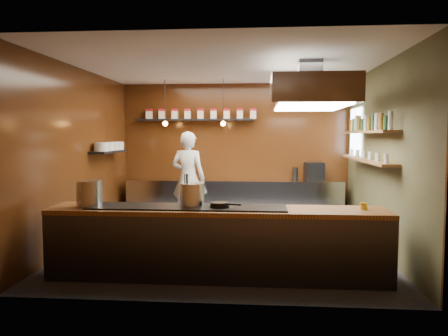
# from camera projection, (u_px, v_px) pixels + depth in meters

# --- Properties ---
(floor) EXTENTS (5.00, 5.00, 0.00)m
(floor) POSITION_uv_depth(u_px,v_px,m) (227.00, 246.00, 7.34)
(floor) COLOR black
(floor) RESTS_ON ground
(back_wall) EXTENTS (5.00, 0.00, 5.00)m
(back_wall) POSITION_uv_depth(u_px,v_px,m) (235.00, 151.00, 9.71)
(back_wall) COLOR #3D1F0B
(back_wall) RESTS_ON ground
(left_wall) EXTENTS (0.00, 5.00, 5.00)m
(left_wall) POSITION_uv_depth(u_px,v_px,m) (81.00, 157.00, 7.43)
(left_wall) COLOR #3D1F0B
(left_wall) RESTS_ON ground
(right_wall) EXTENTS (0.00, 5.00, 5.00)m
(right_wall) POSITION_uv_depth(u_px,v_px,m) (381.00, 158.00, 7.03)
(right_wall) COLOR #424225
(right_wall) RESTS_ON ground
(ceiling) EXTENTS (5.00, 5.00, 0.00)m
(ceiling) POSITION_uv_depth(u_px,v_px,m) (227.00, 66.00, 7.11)
(ceiling) COLOR silver
(ceiling) RESTS_ON back_wall
(window_pane) EXTENTS (0.00, 1.00, 1.00)m
(window_pane) POSITION_uv_depth(u_px,v_px,m) (356.00, 133.00, 8.69)
(window_pane) COLOR white
(window_pane) RESTS_ON right_wall
(prep_counter) EXTENTS (4.60, 0.65, 0.90)m
(prep_counter) POSITION_uv_depth(u_px,v_px,m) (234.00, 200.00, 9.47)
(prep_counter) COLOR silver
(prep_counter) RESTS_ON floor
(pass_counter) EXTENTS (4.40, 0.72, 0.94)m
(pass_counter) POSITION_uv_depth(u_px,v_px,m) (217.00, 242.00, 5.72)
(pass_counter) COLOR #38383D
(pass_counter) RESTS_ON floor
(tin_shelf) EXTENTS (2.60, 0.26, 0.04)m
(tin_shelf) POSITION_uv_depth(u_px,v_px,m) (194.00, 120.00, 9.59)
(tin_shelf) COLOR black
(tin_shelf) RESTS_ON back_wall
(plate_shelf) EXTENTS (0.30, 1.40, 0.04)m
(plate_shelf) POSITION_uv_depth(u_px,v_px,m) (110.00, 151.00, 8.41)
(plate_shelf) COLOR black
(plate_shelf) RESTS_ON left_wall
(bottle_shelf_upper) EXTENTS (0.26, 2.80, 0.04)m
(bottle_shelf_upper) POSITION_uv_depth(u_px,v_px,m) (367.00, 132.00, 7.30)
(bottle_shelf_upper) COLOR olive
(bottle_shelf_upper) RESTS_ON right_wall
(bottle_shelf_lower) EXTENTS (0.26, 2.80, 0.04)m
(bottle_shelf_lower) POSITION_uv_depth(u_px,v_px,m) (366.00, 160.00, 7.34)
(bottle_shelf_lower) COLOR olive
(bottle_shelf_lower) RESTS_ON right_wall
(extractor_hood) EXTENTS (1.20, 2.00, 0.72)m
(extractor_hood) POSITION_uv_depth(u_px,v_px,m) (310.00, 93.00, 6.65)
(extractor_hood) COLOR #38383D
(extractor_hood) RESTS_ON ceiling
(pendant_left) EXTENTS (0.10, 0.10, 0.95)m
(pendant_left) POSITION_uv_depth(u_px,v_px,m) (165.00, 121.00, 8.98)
(pendant_left) COLOR black
(pendant_left) RESTS_ON ceiling
(pendant_right) EXTENTS (0.10, 0.10, 0.95)m
(pendant_right) POSITION_uv_depth(u_px,v_px,m) (223.00, 121.00, 8.88)
(pendant_right) COLOR black
(pendant_right) RESTS_ON ceiling
(storage_tins) EXTENTS (2.43, 0.13, 0.22)m
(storage_tins) POSITION_uv_depth(u_px,v_px,m) (201.00, 114.00, 9.57)
(storage_tins) COLOR beige
(storage_tins) RESTS_ON tin_shelf
(plate_stacks) EXTENTS (0.26, 1.16, 0.16)m
(plate_stacks) POSITION_uv_depth(u_px,v_px,m) (110.00, 146.00, 8.40)
(plate_stacks) COLOR silver
(plate_stacks) RESTS_ON plate_shelf
(bottles) EXTENTS (0.06, 2.66, 0.24)m
(bottles) POSITION_uv_depth(u_px,v_px,m) (367.00, 124.00, 7.29)
(bottles) COLOR silver
(bottles) RESTS_ON bottle_shelf_upper
(wine_glasses) EXTENTS (0.07, 2.37, 0.13)m
(wine_glasses) POSITION_uv_depth(u_px,v_px,m) (367.00, 155.00, 7.33)
(wine_glasses) COLOR silver
(wine_glasses) RESTS_ON bottle_shelf_lower
(stockpot_large) EXTENTS (0.41, 0.41, 0.33)m
(stockpot_large) POSITION_uv_depth(u_px,v_px,m) (89.00, 193.00, 5.78)
(stockpot_large) COLOR #BBBDC2
(stockpot_large) RESTS_ON pass_counter
(stockpot_small) EXTENTS (0.41, 0.41, 0.30)m
(stockpot_small) POSITION_uv_depth(u_px,v_px,m) (192.00, 195.00, 5.73)
(stockpot_small) COLOR silver
(stockpot_small) RESTS_ON pass_counter
(utensil_crock) EXTENTS (0.20, 0.20, 0.20)m
(utensil_crock) POSITION_uv_depth(u_px,v_px,m) (186.00, 198.00, 5.74)
(utensil_crock) COLOR silver
(utensil_crock) RESTS_ON pass_counter
(frying_pan) EXTENTS (0.41, 0.26, 0.06)m
(frying_pan) POSITION_uv_depth(u_px,v_px,m) (220.00, 205.00, 5.63)
(frying_pan) COLOR black
(frying_pan) RESTS_ON pass_counter
(butter_jar) EXTENTS (0.10, 0.10, 0.08)m
(butter_jar) POSITION_uv_depth(u_px,v_px,m) (364.00, 206.00, 5.59)
(butter_jar) COLOR yellow
(butter_jar) RESTS_ON pass_counter
(espresso_machine) EXTENTS (0.42, 0.40, 0.38)m
(espresso_machine) POSITION_uv_depth(u_px,v_px,m) (314.00, 171.00, 9.31)
(espresso_machine) COLOR black
(espresso_machine) RESTS_ON prep_counter
(chef) EXTENTS (0.78, 0.59, 1.94)m
(chef) POSITION_uv_depth(u_px,v_px,m) (188.00, 178.00, 9.02)
(chef) COLOR silver
(chef) RESTS_ON floor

